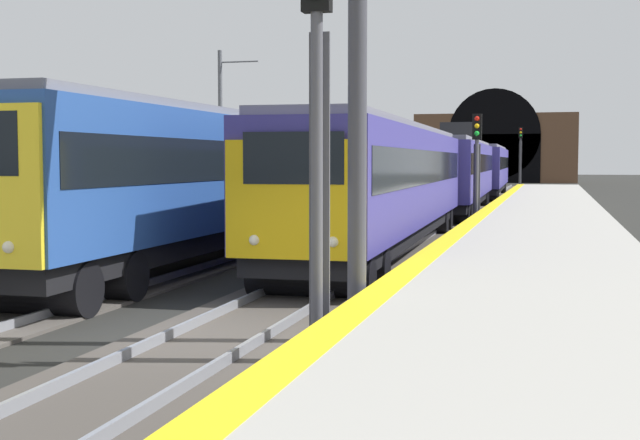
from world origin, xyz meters
TOP-DOWN VIEW (x-y plane):
  - ground_plane at (0.00, 0.00)m, footprint 320.00×320.00m
  - platform_right at (0.00, -4.51)m, footprint 112.00×4.52m
  - platform_right_edge_strip at (0.00, -2.50)m, footprint 112.00×0.50m
  - track_main_line at (0.00, 0.00)m, footprint 160.00×2.87m
  - train_main_approaching at (32.77, -0.00)m, footprint 60.14×3.20m
  - train_adjacent_platform at (28.31, 4.24)m, footprint 58.04×2.90m
  - railway_signal_near at (-1.29, -1.83)m, footprint 0.39×0.38m
  - railway_signal_mid at (23.46, -1.83)m, footprint 0.39×0.38m
  - railway_signal_far at (72.58, -1.83)m, footprint 0.39×0.38m
  - tunnel_portal at (96.19, 2.12)m, footprint 2.74×19.77m
  - catenary_mast_near at (28.59, 11.37)m, footprint 0.22×2.13m

SIDE VIEW (x-z plane):
  - ground_plane at x=0.00m, z-range 0.00..0.00m
  - track_main_line at x=0.00m, z-range -0.06..0.15m
  - platform_right at x=0.00m, z-range 0.00..0.91m
  - platform_right_edge_strip at x=0.00m, z-range 0.91..0.91m
  - train_main_approaching at x=32.77m, z-range -0.17..4.53m
  - train_adjacent_platform at x=28.31m, z-range -0.15..4.82m
  - railway_signal_mid at x=23.46m, z-range 0.52..5.16m
  - railway_signal_near at x=-1.29m, z-range 0.58..6.31m
  - railway_signal_far at x=72.58m, z-range 0.58..6.49m
  - catenary_mast_near at x=28.59m, z-range 0.11..8.38m
  - tunnel_portal at x=96.19m, z-range -1.46..10.02m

